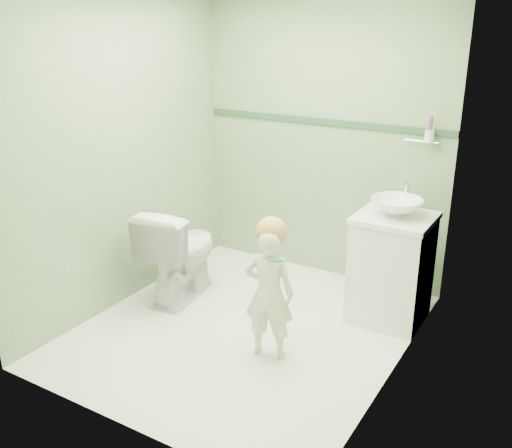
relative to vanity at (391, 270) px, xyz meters
The scene contains 12 objects.
ground 1.16m from the vanity, 140.19° to the right, with size 2.50×2.50×0.00m, color white.
room_shell 1.35m from the vanity, 140.19° to the right, with size 2.50×2.54×2.40m.
trim_stripe 1.38m from the vanity, 147.36° to the left, with size 2.20×0.02×0.05m, color #2E4F31.
vanity is the anchor object (origin of this frame).
counter 0.41m from the vanity, ahead, with size 0.54×0.52×0.04m, color white.
basin 0.49m from the vanity, ahead, with size 0.37×0.37×0.13m, color white.
faucet 0.60m from the vanity, 90.00° to the left, with size 0.03×0.13×0.18m.
cup_holder 1.05m from the vanity, 83.70° to the left, with size 0.26×0.07×0.21m.
toilet 1.66m from the vanity, 162.38° to the right, with size 0.44×0.77×0.78m, color white.
toddler 1.05m from the vanity, 120.56° to the right, with size 0.33×0.22×0.92m, color white.
hair_cap 1.13m from the vanity, 121.28° to the right, with size 0.20×0.20×0.20m, color #C78B47.
teal_toothbrush 1.15m from the vanity, 113.23° to the right, with size 0.11×0.14×0.08m.
Camera 1 is at (1.97, -3.15, 2.17)m, focal length 40.25 mm.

